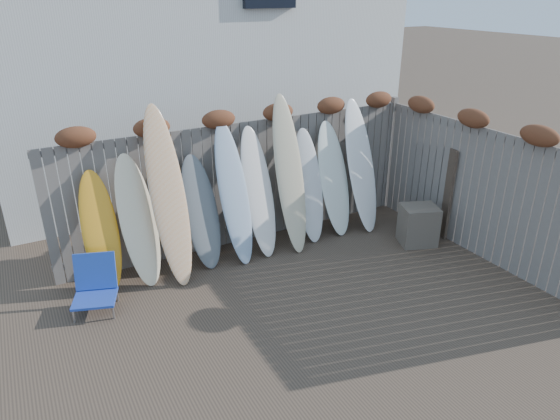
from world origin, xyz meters
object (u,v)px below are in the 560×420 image
beach_chair (95,285)px  surfboard_0 (101,232)px  lattice_panel (437,186)px  wooden_crate (418,225)px

beach_chair → surfboard_0: bearing=64.1°
lattice_panel → surfboard_0: size_ratio=0.89×
beach_chair → wooden_crate: 5.02m
wooden_crate → lattice_panel: size_ratio=0.42×
wooden_crate → surfboard_0: surfboard_0 is taller
wooden_crate → surfboard_0: size_ratio=0.38×
beach_chair → surfboard_0: 0.73m
surfboard_0 → wooden_crate: bearing=-11.5°
beach_chair → lattice_panel: size_ratio=0.46×
beach_chair → lattice_panel: bearing=-3.4°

